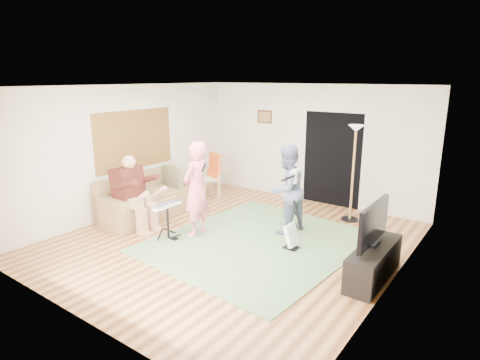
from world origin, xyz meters
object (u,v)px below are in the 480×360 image
object	(u,v)px
sofa	(147,202)
guitar_spare	(292,235)
singer	(196,189)
guitarist	(286,190)
torchiere_lamp	(354,156)
dining_chair	(209,182)
television	(374,223)
drum_kit	(168,223)
tv_cabinet	(374,263)

from	to	relation	value
sofa	guitar_spare	size ratio (longest dim) A/B	2.45
singer	guitarist	size ratio (longest dim) A/B	1.05
torchiere_lamp	dining_chair	size ratio (longest dim) A/B	1.80
guitarist	television	world-z (taller)	guitarist
torchiere_lamp	dining_chair	distance (m)	3.51
guitar_spare	torchiere_lamp	world-z (taller)	torchiere_lamp
singer	guitar_spare	distance (m)	1.91
drum_kit	television	size ratio (longest dim) A/B	0.61
dining_chair	tv_cabinet	xyz separation A→B (m)	(4.52, -1.68, -0.14)
guitar_spare	torchiere_lamp	size ratio (longest dim) A/B	0.45
drum_kit	torchiere_lamp	world-z (taller)	torchiere_lamp
sofa	tv_cabinet	bearing A→B (deg)	0.37
drum_kit	tv_cabinet	xyz separation A→B (m)	(3.50, 0.68, -0.05)
singer	television	size ratio (longest dim) A/B	1.58
guitarist	tv_cabinet	xyz separation A→B (m)	(1.93, -0.83, -0.58)
singer	drum_kit	bearing A→B (deg)	-40.85
dining_chair	television	world-z (taller)	television
television	torchiere_lamp	bearing A→B (deg)	117.48
drum_kit	guitar_spare	world-z (taller)	guitar_spare
dining_chair	television	xyz separation A→B (m)	(4.47, -1.68, 0.46)
singer	torchiere_lamp	bearing A→B (deg)	132.45
tv_cabinet	television	xyz separation A→B (m)	(-0.05, -0.00, 0.60)
tv_cabinet	television	bearing A→B (deg)	-180.00
tv_cabinet	television	distance (m)	0.60
torchiere_lamp	dining_chair	xyz separation A→B (m)	(-3.34, -0.50, -0.95)
sofa	drum_kit	world-z (taller)	sofa
torchiere_lamp	television	world-z (taller)	torchiere_lamp
torchiere_lamp	television	distance (m)	2.50
singer	torchiere_lamp	distance (m)	3.18
tv_cabinet	torchiere_lamp	bearing A→B (deg)	118.51
drum_kit	guitar_spare	size ratio (longest dim) A/B	0.77
drum_kit	torchiere_lamp	bearing A→B (deg)	50.94
drum_kit	tv_cabinet	distance (m)	3.57
sofa	guitar_spare	world-z (taller)	guitar_spare
drum_kit	guitarist	distance (m)	2.25
singer	torchiere_lamp	xyz separation A→B (m)	(2.02, 2.41, 0.46)
torchiere_lamp	dining_chair	world-z (taller)	torchiere_lamp
television	sofa	bearing A→B (deg)	-179.63
sofa	guitar_spare	distance (m)	3.35
drum_kit	television	world-z (taller)	television
tv_cabinet	guitarist	bearing A→B (deg)	156.63
sofa	singer	size ratio (longest dim) A/B	1.23
guitarist	sofa	bearing A→B (deg)	-61.92
sofa	television	size ratio (longest dim) A/B	1.94
torchiere_lamp	dining_chair	bearing A→B (deg)	-171.49
guitar_spare	dining_chair	size ratio (longest dim) A/B	0.81
torchiere_lamp	tv_cabinet	world-z (taller)	torchiere_lamp
tv_cabinet	drum_kit	bearing A→B (deg)	-168.99
guitarist	torchiere_lamp	world-z (taller)	torchiere_lamp
singer	television	xyz separation A→B (m)	(3.15, 0.23, -0.02)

